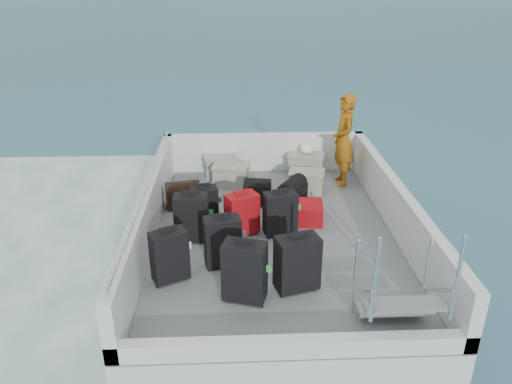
{
  "coord_description": "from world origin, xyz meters",
  "views": [
    {
      "loc": [
        -0.53,
        -6.18,
        4.07
      ],
      "look_at": [
        -0.23,
        0.59,
        1.0
      ],
      "focal_mm": 35.0,
      "sensor_mm": 36.0,
      "label": 1
    }
  ],
  "objects_px": {
    "suitcase_7": "(280,214)",
    "passenger": "(344,140)",
    "suitcase_4": "(223,242)",
    "crate_2": "(306,164)",
    "suitcase_5": "(242,215)",
    "suitcase_8": "(298,212)",
    "crate_3": "(306,182)",
    "suitcase_1": "(192,218)",
    "crate_0": "(221,166)",
    "suitcase_3": "(245,272)",
    "suitcase_6": "(297,264)",
    "suitcase_0": "(170,256)",
    "suitcase_2": "(204,206)",
    "crate_1": "(231,176)"
  },
  "relations": [
    {
      "from": "suitcase_0",
      "to": "suitcase_5",
      "type": "height_order",
      "value": "suitcase_0"
    },
    {
      "from": "suitcase_6",
      "to": "crate_2",
      "type": "xyz_separation_m",
      "value": [
        0.59,
        3.53,
        -0.16
      ]
    },
    {
      "from": "crate_2",
      "to": "suitcase_3",
      "type": "bearing_deg",
      "value": -107.87
    },
    {
      "from": "crate_1",
      "to": "crate_2",
      "type": "bearing_deg",
      "value": 18.12
    },
    {
      "from": "suitcase_4",
      "to": "suitcase_7",
      "type": "distance_m",
      "value": 1.1
    },
    {
      "from": "suitcase_5",
      "to": "suitcase_6",
      "type": "bearing_deg",
      "value": -91.97
    },
    {
      "from": "suitcase_5",
      "to": "suitcase_8",
      "type": "xyz_separation_m",
      "value": [
        0.83,
        0.37,
        -0.16
      ]
    },
    {
      "from": "crate_1",
      "to": "suitcase_5",
      "type": "bearing_deg",
      "value": -84.87
    },
    {
      "from": "crate_2",
      "to": "suitcase_5",
      "type": "bearing_deg",
      "value": -118.64
    },
    {
      "from": "suitcase_2",
      "to": "suitcase_4",
      "type": "distance_m",
      "value": 1.18
    },
    {
      "from": "suitcase_6",
      "to": "suitcase_5",
      "type": "bearing_deg",
      "value": 98.17
    },
    {
      "from": "suitcase_4",
      "to": "crate_2",
      "type": "distance_m",
      "value": 3.32
    },
    {
      "from": "suitcase_0",
      "to": "crate_2",
      "type": "distance_m",
      "value": 3.89
    },
    {
      "from": "suitcase_1",
      "to": "crate_0",
      "type": "distance_m",
      "value": 2.37
    },
    {
      "from": "suitcase_5",
      "to": "passenger",
      "type": "distance_m",
      "value": 2.51
    },
    {
      "from": "suitcase_4",
      "to": "crate_1",
      "type": "xyz_separation_m",
      "value": [
        0.1,
        2.54,
        -0.16
      ]
    },
    {
      "from": "suitcase_1",
      "to": "suitcase_3",
      "type": "height_order",
      "value": "suitcase_3"
    },
    {
      "from": "suitcase_7",
      "to": "passenger",
      "type": "relative_size",
      "value": 0.4
    },
    {
      "from": "suitcase_4",
      "to": "crate_2",
      "type": "bearing_deg",
      "value": 53.74
    },
    {
      "from": "suitcase_8",
      "to": "crate_2",
      "type": "distance_m",
      "value": 1.86
    },
    {
      "from": "suitcase_3",
      "to": "suitcase_8",
      "type": "bearing_deg",
      "value": 82.95
    },
    {
      "from": "suitcase_5",
      "to": "suitcase_8",
      "type": "height_order",
      "value": "suitcase_5"
    },
    {
      "from": "suitcase_7",
      "to": "crate_0",
      "type": "distance_m",
      "value": 2.38
    },
    {
      "from": "suitcase_3",
      "to": "crate_1",
      "type": "bearing_deg",
      "value": 109.5
    },
    {
      "from": "suitcase_3",
      "to": "suitcase_4",
      "type": "relative_size",
      "value": 1.09
    },
    {
      "from": "suitcase_0",
      "to": "passenger",
      "type": "xyz_separation_m",
      "value": [
        2.62,
        2.83,
        0.46
      ]
    },
    {
      "from": "suitcase_6",
      "to": "suitcase_1",
      "type": "bearing_deg",
      "value": 121.03
    },
    {
      "from": "suitcase_6",
      "to": "passenger",
      "type": "xyz_separation_m",
      "value": [
        1.14,
        3.07,
        0.45
      ]
    },
    {
      "from": "crate_3",
      "to": "passenger",
      "type": "distance_m",
      "value": 0.95
    },
    {
      "from": "crate_3",
      "to": "suitcase_2",
      "type": "bearing_deg",
      "value": -146.74
    },
    {
      "from": "suitcase_6",
      "to": "crate_2",
      "type": "relative_size",
      "value": 1.12
    },
    {
      "from": "suitcase_1",
      "to": "suitcase_8",
      "type": "xyz_separation_m",
      "value": [
        1.52,
        0.51,
        -0.2
      ]
    },
    {
      "from": "suitcase_0",
      "to": "suitcase_8",
      "type": "distance_m",
      "value": 2.26
    },
    {
      "from": "suitcase_1",
      "to": "suitcase_7",
      "type": "relative_size",
      "value": 1.09
    },
    {
      "from": "suitcase_8",
      "to": "crate_3",
      "type": "height_order",
      "value": "crate_3"
    },
    {
      "from": "suitcase_2",
      "to": "suitcase_7",
      "type": "height_order",
      "value": "suitcase_7"
    },
    {
      "from": "suitcase_5",
      "to": "crate_1",
      "type": "height_order",
      "value": "suitcase_5"
    },
    {
      "from": "suitcase_2",
      "to": "suitcase_8",
      "type": "distance_m",
      "value": 1.38
    },
    {
      "from": "suitcase_8",
      "to": "suitcase_5",
      "type": "bearing_deg",
      "value": 120.24
    },
    {
      "from": "suitcase_0",
      "to": "suitcase_8",
      "type": "height_order",
      "value": "suitcase_0"
    },
    {
      "from": "suitcase_1",
      "to": "crate_2",
      "type": "relative_size",
      "value": 1.12
    },
    {
      "from": "suitcase_0",
      "to": "suitcase_1",
      "type": "relative_size",
      "value": 0.96
    },
    {
      "from": "suitcase_6",
      "to": "crate_1",
      "type": "xyz_separation_m",
      "value": [
        -0.77,
        3.09,
        -0.17
      ]
    },
    {
      "from": "suitcase_0",
      "to": "crate_0",
      "type": "height_order",
      "value": "suitcase_0"
    },
    {
      "from": "suitcase_3",
      "to": "crate_2",
      "type": "xyz_separation_m",
      "value": [
        1.2,
        3.71,
        -0.18
      ]
    },
    {
      "from": "suitcase_0",
      "to": "suitcase_7",
      "type": "xyz_separation_m",
      "value": [
        1.41,
        1.08,
        -0.01
      ]
    },
    {
      "from": "suitcase_2",
      "to": "passenger",
      "type": "xyz_separation_m",
      "value": [
        2.29,
        1.38,
        0.51
      ]
    },
    {
      "from": "suitcase_3",
      "to": "suitcase_6",
      "type": "relative_size",
      "value": 1.06
    },
    {
      "from": "suitcase_3",
      "to": "suitcase_5",
      "type": "distance_m",
      "value": 1.52
    },
    {
      "from": "suitcase_1",
      "to": "suitcase_2",
      "type": "relative_size",
      "value": 1.2
    }
  ]
}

